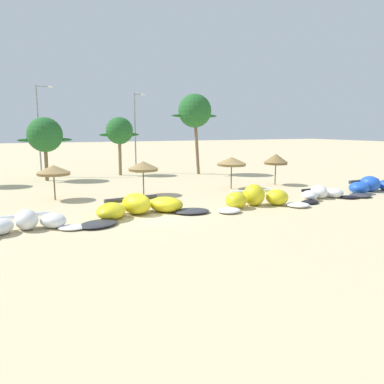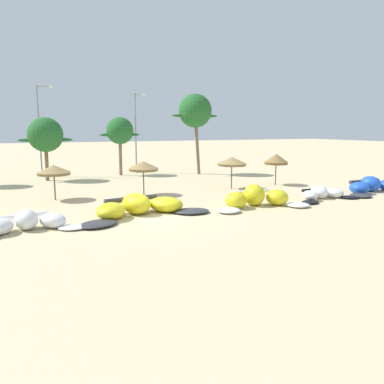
{
  "view_description": "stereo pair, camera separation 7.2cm",
  "coord_description": "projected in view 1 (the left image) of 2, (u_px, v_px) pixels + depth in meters",
  "views": [
    {
      "loc": [
        -7.45,
        -21.25,
        5.33
      ],
      "look_at": [
        3.3,
        2.0,
        1.0
      ],
      "focal_mm": 35.45,
      "sensor_mm": 36.0,
      "label": 1
    },
    {
      "loc": [
        -7.38,
        -21.28,
        5.33
      ],
      "look_at": [
        3.3,
        2.0,
        1.0
      ],
      "focal_mm": 35.45,
      "sensor_mm": 36.0,
      "label": 2
    }
  ],
  "objects": [
    {
      "name": "palm_center_right",
      "position": [
        195.0,
        111.0,
        43.19
      ],
      "size": [
        5.72,
        3.81,
        9.2
      ],
      "color": "brown",
      "rests_on": "ground"
    },
    {
      "name": "beach_umbrella_outermost",
      "position": [
        276.0,
        159.0,
        35.63
      ],
      "size": [
        2.28,
        2.28,
        2.95
      ],
      "color": "brown",
      "rests_on": "ground"
    },
    {
      "name": "beach_umbrella_near_van",
      "position": [
        53.0,
        170.0,
        28.05
      ],
      "size": [
        2.49,
        2.49,
        2.63
      ],
      "color": "brown",
      "rests_on": "ground"
    },
    {
      "name": "kite_right",
      "position": [
        374.0,
        186.0,
        31.83
      ],
      "size": [
        7.9,
        3.52,
        1.32
      ],
      "color": "#333338",
      "rests_on": "ground"
    },
    {
      "name": "kite_left_of_center",
      "position": [
        139.0,
        207.0,
        23.42
      ],
      "size": [
        8.72,
        4.61,
        1.31
      ],
      "color": "#333338",
      "rests_on": "ground"
    },
    {
      "name": "kite_right_of_center",
      "position": [
        322.0,
        194.0,
        28.79
      ],
      "size": [
        5.87,
        2.86,
        1.02
      ],
      "color": "black",
      "rests_on": "ground"
    },
    {
      "name": "beach_umbrella_middle",
      "position": [
        143.0,
        166.0,
        30.17
      ],
      "size": [
        2.45,
        2.45,
        2.74
      ],
      "color": "brown",
      "rests_on": "ground"
    },
    {
      "name": "kite_center",
      "position": [
        257.0,
        198.0,
        25.97
      ],
      "size": [
        7.17,
        3.52,
        1.5
      ],
      "color": "white",
      "rests_on": "ground"
    },
    {
      "name": "beach_umbrella_near_palms",
      "position": [
        232.0,
        161.0,
        33.28
      ],
      "size": [
        2.63,
        2.63,
        2.83
      ],
      "color": "brown",
      "rests_on": "ground"
    },
    {
      "name": "lamppost_west_center",
      "position": [
        40.0,
        126.0,
        41.28
      ],
      "size": [
        1.87,
        0.24,
        9.92
      ],
      "color": "gray",
      "rests_on": "ground"
    },
    {
      "name": "kite_left",
      "position": [
        28.0,
        223.0,
        19.8
      ],
      "size": [
        5.99,
        3.08,
        1.09
      ],
      "color": "white",
      "rests_on": "ground"
    },
    {
      "name": "palm_center_left",
      "position": [
        119.0,
        131.0,
        42.68
      ],
      "size": [
        4.58,
        3.05,
        6.58
      ],
      "color": "#7F6647",
      "rests_on": "ground"
    },
    {
      "name": "ground_plane",
      "position": [
        156.0,
        217.0,
        22.99
      ],
      "size": [
        260.0,
        260.0,
        0.0
      ],
      "primitive_type": "plane",
      "color": "beige"
    },
    {
      "name": "palm_left_of_gap",
      "position": [
        45.0,
        135.0,
        38.19
      ],
      "size": [
        5.26,
        3.5,
        6.43
      ],
      "color": "brown",
      "rests_on": "ground"
    },
    {
      "name": "lamppost_east_center",
      "position": [
        136.0,
        129.0,
        44.82
      ],
      "size": [
        1.44,
        0.24,
        9.38
      ],
      "color": "gray",
      "rests_on": "ground"
    }
  ]
}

